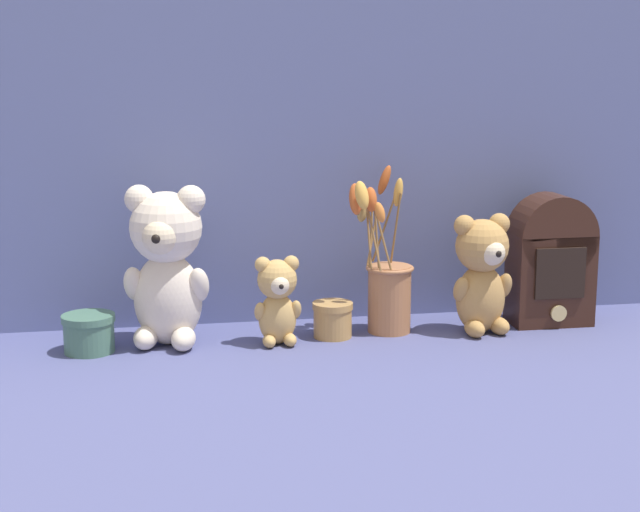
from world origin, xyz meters
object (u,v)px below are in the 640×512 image
Objects in this scene: teddy_bear_large at (166,263)px; vintage_radio at (551,258)px; teddy_bear_medium at (482,271)px; decorative_tin_short at (333,320)px; teddy_bear_small at (277,299)px; decorative_tin_tall at (89,333)px; flower_vase at (386,280)px.

teddy_bear_large is 0.78m from vintage_radio.
teddy_bear_large is at bearing 177.94° from teddy_bear_medium.
teddy_bear_medium is 3.00× the size of decorative_tin_short.
teddy_bear_medium reaches higher than teddy_bear_small.
teddy_bear_small is 2.16× the size of decorative_tin_short.
teddy_bear_small is 0.13m from decorative_tin_short.
teddy_bear_small is at bearing -2.03° from decorative_tin_tall.
teddy_bear_medium is at bearing -3.56° from decorative_tin_short.
teddy_bear_medium is 2.41× the size of decorative_tin_tall.
teddy_bear_large reaches higher than decorative_tin_short.
decorative_tin_tall is (-0.93, -0.04, -0.10)m from vintage_radio.
teddy_bear_large is 0.22m from teddy_bear_small.
teddy_bear_medium is at bearing 1.36° from teddy_bear_small.
teddy_bear_large is 0.44m from flower_vase.
decorative_tin_short is (0.11, 0.03, -0.05)m from teddy_bear_small.
teddy_bear_large reaches higher than decorative_tin_tall.
decorative_tin_tall is (-0.58, -0.04, -0.07)m from flower_vase.
flower_vase is 3.33× the size of decorative_tin_tall.
teddy_bear_medium is 0.41m from teddy_bear_small.
teddy_bear_large is at bearing -178.66° from vintage_radio.
decorative_tin_tall is at bearing -172.53° from teddy_bear_large.
vintage_radio is 2.72× the size of decorative_tin_tall.
teddy_bear_medium reaches higher than decorative_tin_tall.
decorative_tin_short is (0.32, -0.00, -0.13)m from teddy_bear_large.
decorative_tin_short is at bearing -169.84° from flower_vase.
teddy_bear_large is at bearing -177.83° from flower_vase.
decorative_tin_short is at bearing -0.66° from teddy_bear_large.
vintage_radio is at bearing 0.30° from flower_vase.
teddy_bear_small is (0.21, -0.03, -0.07)m from teddy_bear_large.
decorative_tin_tall is at bearing 177.97° from teddy_bear_small.
flower_vase reaches higher than decorative_tin_short.
teddy_bear_medium is 0.17m from vintage_radio.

